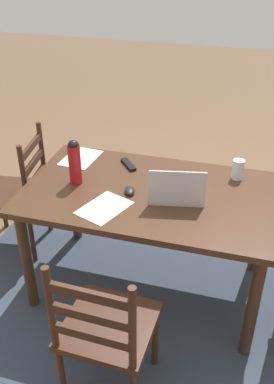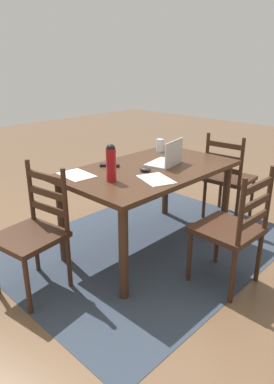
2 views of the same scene
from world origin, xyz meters
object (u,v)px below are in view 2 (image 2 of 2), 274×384
object	(u,v)px
drinking_glass	(160,145)
computer_mouse	(145,170)
dining_table	(150,178)
chair_far_head	(232,230)
laptop	(168,158)
chair_right_near	(33,233)
tv_remote	(110,165)
chair_left_far	(228,178)
water_bottle	(111,162)

from	to	relation	value
drinking_glass	computer_mouse	xyz separation A→B (m)	(0.61, 0.36, -0.05)
dining_table	chair_far_head	bearing A→B (deg)	89.91
chair_far_head	laptop	size ratio (longest dim) A/B	2.65
laptop	computer_mouse	distance (m)	0.29
chair_right_near	tv_remote	size ratio (longest dim) A/B	5.59
tv_remote	chair_right_near	bearing A→B (deg)	-33.44
chair_right_near	tv_remote	distance (m)	0.90
dining_table	laptop	bearing A→B (deg)	162.52
chair_left_far	tv_remote	bearing A→B (deg)	-19.78
chair_far_head	tv_remote	distance (m)	1.17
chair_left_far	tv_remote	size ratio (longest dim) A/B	5.59
laptop	drinking_glass	xyz separation A→B (m)	(-0.32, -0.36, 0.01)
dining_table	drinking_glass	xyz separation A→B (m)	(-0.49, -0.31, 0.16)
chair_right_near	chair_far_head	xyz separation A→B (m)	(-1.05, 1.01, 0.00)
laptop	tv_remote	bearing A→B (deg)	-39.85
chair_right_near	water_bottle	world-z (taller)	water_bottle
chair_left_far	computer_mouse	world-z (taller)	chair_left_far
chair_left_far	chair_right_near	bearing A→B (deg)	-10.02
computer_mouse	tv_remote	size ratio (longest dim) A/B	0.59
dining_table	tv_remote	xyz separation A→B (m)	(0.22, -0.27, 0.11)
chair_far_head	laptop	world-z (taller)	laptop
chair_left_far	water_bottle	distance (m)	1.60
chair_right_near	drinking_glass	bearing A→B (deg)	-175.58
laptop	drinking_glass	bearing A→B (deg)	-131.34
dining_table	computer_mouse	size ratio (longest dim) A/B	15.34
dining_table	drinking_glass	bearing A→B (deg)	-147.97
computer_mouse	chair_far_head	bearing A→B (deg)	78.27
chair_far_head	laptop	xyz separation A→B (m)	(-0.17, -0.77, 0.37)
laptop	water_bottle	xyz separation A→B (m)	(0.64, -0.03, 0.09)
chair_left_far	water_bottle	world-z (taller)	water_bottle
chair_far_head	tv_remote	size ratio (longest dim) A/B	5.59
dining_table	laptop	distance (m)	0.24
computer_mouse	laptop	bearing A→B (deg)	159.40
drinking_glass	computer_mouse	size ratio (longest dim) A/B	1.28
water_bottle	dining_table	bearing A→B (deg)	-176.95
chair_far_head	chair_left_far	size ratio (longest dim) A/B	1.00
chair_far_head	drinking_glass	size ratio (longest dim) A/B	7.43
chair_right_near	laptop	bearing A→B (deg)	168.84
chair_right_near	laptop	xyz separation A→B (m)	(-1.23, 0.24, 0.37)
tv_remote	computer_mouse	bearing A→B (deg)	68.93
water_bottle	tv_remote	distance (m)	0.41
chair_right_near	computer_mouse	bearing A→B (deg)	165.76
dining_table	tv_remote	size ratio (longest dim) A/B	9.02
laptop	chair_left_far	bearing A→B (deg)	171.59
dining_table	chair_far_head	world-z (taller)	chair_far_head
laptop	computer_mouse	bearing A→B (deg)	-0.66
chair_right_near	computer_mouse	world-z (taller)	chair_right_near
laptop	tv_remote	size ratio (longest dim) A/B	2.11
drinking_glass	tv_remote	distance (m)	0.71
dining_table	tv_remote	world-z (taller)	tv_remote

